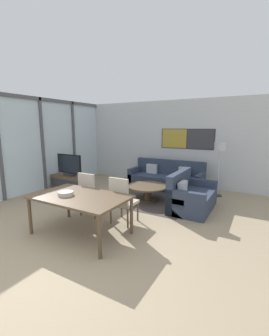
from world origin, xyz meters
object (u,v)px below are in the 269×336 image
(tv_console, at_px, (70,182))
(dining_chair_left, at_px, (90,192))
(dining_chair_centre, at_px, (122,199))
(television, at_px, (69,165))
(dining_table, at_px, (80,199))
(fruit_bowl, at_px, (66,193))
(coffee_table, at_px, (147,189))
(sofa_side, at_px, (190,197))
(floor_lamp, at_px, (220,151))
(sofa_main, at_px, (167,179))

(tv_console, distance_m, dining_chair_left, 2.41)
(dining_chair_centre, bearing_deg, television, 154.37)
(dining_table, height_order, fruit_bowl, fruit_bowl)
(dining_chair_centre, bearing_deg, coffee_table, 97.96)
(sofa_side, xyz_separation_m, dining_table, (-1.35, -2.25, 0.38))
(tv_console, distance_m, dining_table, 3.22)
(fruit_bowl, bearing_deg, dining_chair_centre, 52.16)
(dining_table, relative_size, floor_lamp, 1.13)
(television, xyz_separation_m, sofa_main, (2.60, 1.60, -0.48))
(coffee_table, height_order, fruit_bowl, fruit_bowl)
(coffee_table, height_order, dining_chair_centre, dining_chair_centre)
(dining_table, bearing_deg, coffee_table, 85.23)
(fruit_bowl, relative_size, floor_lamp, 0.18)
(tv_console, height_order, dining_chair_centre, dining_chair_centre)
(sofa_main, distance_m, fruit_bowl, 3.85)
(dining_table, xyz_separation_m, dining_chair_left, (-0.42, 0.76, -0.13))
(dining_table, bearing_deg, sofa_side, 59.06)
(tv_console, bearing_deg, sofa_side, 2.51)
(sofa_side, height_order, coffee_table, sofa_side)
(dining_table, bearing_deg, sofa_main, 86.99)
(sofa_main, bearing_deg, coffee_table, -90.00)
(dining_table, xyz_separation_m, fruit_bowl, (-0.24, -0.10, 0.10))
(television, distance_m, sofa_side, 3.79)
(sofa_side, bearing_deg, dining_chair_left, 130.26)
(sofa_main, xyz_separation_m, sofa_side, (1.16, -1.43, 0.00))
(tv_console, height_order, coffee_table, tv_console)
(dining_chair_left, distance_m, floor_lamp, 3.68)
(tv_console, bearing_deg, fruit_bowl, -45.37)
(dining_chair_centre, xyz_separation_m, floor_lamp, (1.33, 2.90, 0.75))
(dining_table, bearing_deg, floor_lamp, 64.33)
(fruit_bowl, bearing_deg, television, 134.62)
(floor_lamp, bearing_deg, tv_console, -159.53)
(coffee_table, bearing_deg, fruit_bowl, -100.06)
(coffee_table, bearing_deg, tv_console, -174.75)
(dining_table, height_order, dining_chair_left, dining_chair_left)
(coffee_table, bearing_deg, dining_chair_left, -111.23)
(sofa_side, distance_m, coffee_table, 1.16)
(tv_console, bearing_deg, dining_chair_left, -33.85)
(sofa_main, bearing_deg, fruit_bowl, -96.49)
(sofa_main, relative_size, dining_chair_left, 2.37)
(dining_chair_left, bearing_deg, coffee_table, 68.77)
(floor_lamp, bearing_deg, dining_table, -115.67)
(tv_console, relative_size, dining_chair_centre, 1.33)
(sofa_side, relative_size, floor_lamp, 0.93)
(dining_chair_centre, relative_size, fruit_bowl, 3.51)
(dining_chair_centre, bearing_deg, tv_console, 154.38)
(sofa_main, distance_m, coffee_table, 1.36)
(dining_table, relative_size, fruit_bowl, 6.19)
(coffee_table, relative_size, fruit_bowl, 3.86)
(tv_console, distance_m, dining_chair_centre, 3.14)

